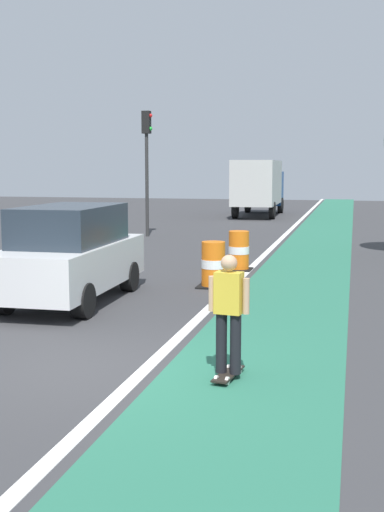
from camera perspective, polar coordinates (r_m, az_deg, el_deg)
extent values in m
plane|color=#38383A|center=(9.61, -9.51, -9.55)|extent=(100.00, 100.00, 0.00)
cube|color=#286B51|center=(20.64, 10.16, -0.30)|extent=(2.50, 80.00, 0.01)
cube|color=silver|center=(20.79, 6.03, -0.17)|extent=(0.20, 80.00, 0.01)
cube|color=black|center=(9.02, 3.16, -10.16)|extent=(0.33, 0.82, 0.02)
cylinder|color=silver|center=(8.77, 3.09, -10.77)|extent=(0.05, 0.11, 0.11)
cylinder|color=silver|center=(8.81, 2.13, -10.66)|extent=(0.05, 0.11, 0.11)
cylinder|color=silver|center=(9.24, 4.15, -9.81)|extent=(0.05, 0.11, 0.11)
cylinder|color=silver|center=(9.28, 3.23, -9.72)|extent=(0.05, 0.11, 0.11)
cylinder|color=black|center=(8.87, 3.80, -7.63)|extent=(0.15, 0.15, 0.82)
cylinder|color=black|center=(8.93, 2.57, -7.51)|extent=(0.15, 0.15, 0.82)
cube|color=gold|center=(8.74, 3.22, -3.20)|extent=(0.39, 0.27, 0.56)
cylinder|color=tan|center=(8.68, 4.72, -3.49)|extent=(0.09, 0.09, 0.48)
cylinder|color=tan|center=(8.83, 1.74, -3.28)|extent=(0.09, 0.09, 0.48)
sphere|color=tan|center=(8.68, 3.24, -0.61)|extent=(0.22, 0.22, 0.22)
cube|color=silver|center=(14.09, -10.44, -0.76)|extent=(1.97, 4.65, 0.90)
cube|color=#232D38|center=(13.99, -10.53, 2.68)|extent=(1.70, 2.90, 0.80)
cylinder|color=black|center=(15.78, -11.16, -1.54)|extent=(0.30, 0.69, 0.68)
cylinder|color=black|center=(15.20, -5.47, -1.77)|extent=(0.30, 0.69, 0.68)
cylinder|color=black|center=(13.25, -16.06, -3.45)|extent=(0.30, 0.69, 0.68)
cylinder|color=black|center=(12.56, -9.44, -3.85)|extent=(0.30, 0.69, 0.68)
cylinder|color=orange|center=(15.64, 1.86, -1.81)|extent=(0.56, 0.56, 0.42)
cylinder|color=white|center=(15.59, 1.86, -0.67)|extent=(0.57, 0.57, 0.21)
cylinder|color=orange|center=(15.55, 1.87, 0.48)|extent=(0.56, 0.56, 0.42)
cube|color=black|center=(15.68, 1.85, -2.64)|extent=(0.73, 0.73, 0.04)
cylinder|color=orange|center=(18.27, 4.07, -0.45)|extent=(0.56, 0.56, 0.42)
cylinder|color=white|center=(18.23, 4.08, 0.53)|extent=(0.57, 0.57, 0.21)
cylinder|color=orange|center=(18.19, 4.09, 1.51)|extent=(0.56, 0.56, 0.42)
cube|color=black|center=(18.30, 4.07, -1.16)|extent=(0.73, 0.73, 0.04)
cube|color=beige|center=(37.99, 5.67, 6.37)|extent=(2.40, 5.64, 2.50)
cube|color=#19478C|center=(41.82, 6.33, 5.86)|extent=(2.23, 1.94, 2.10)
cylinder|color=black|center=(41.80, 4.87, 4.44)|extent=(0.32, 0.97, 0.96)
cylinder|color=black|center=(41.56, 7.69, 4.38)|extent=(0.32, 0.97, 0.96)
cylinder|color=black|center=(36.81, 3.77, 4.01)|extent=(0.32, 0.97, 0.96)
cylinder|color=black|center=(36.55, 6.97, 3.94)|extent=(0.32, 0.97, 0.96)
cylinder|color=#2D2D2D|center=(27.16, -3.93, 6.13)|extent=(0.14, 0.14, 4.20)
cube|color=black|center=(27.21, -3.98, 11.50)|extent=(0.32, 0.32, 0.90)
sphere|color=red|center=(27.18, -3.64, 12.06)|extent=(0.16, 0.16, 0.16)
sphere|color=green|center=(27.14, -3.63, 10.97)|extent=(0.16, 0.16, 0.16)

